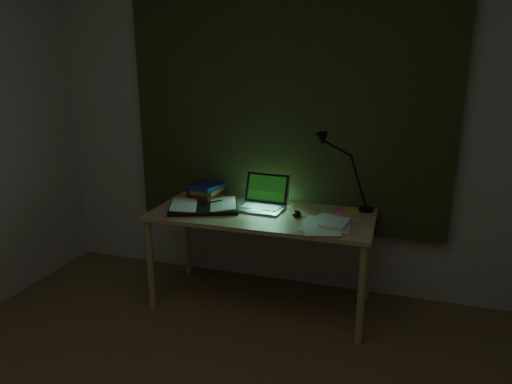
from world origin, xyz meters
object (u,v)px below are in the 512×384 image
at_px(desk, 261,259).
at_px(loose_papers, 327,221).
at_px(book_stack, 207,191).
at_px(desk_lamp, 369,173).
at_px(open_textbook, 204,206).
at_px(laptop, 260,194).

xyz_separation_m(desk, loose_papers, (0.43, -0.06, 0.33)).
bearing_deg(book_stack, loose_papers, -14.62).
bearing_deg(desk_lamp, open_textbook, -165.77).
bearing_deg(laptop, desk_lamp, 20.06).
bearing_deg(open_textbook, laptop, -8.74).
xyz_separation_m(laptop, loose_papers, (0.46, -0.11, -0.10)).
bearing_deg(laptop, open_textbook, -162.21).
relative_size(desk, loose_papers, 4.05).
xyz_separation_m(desk, open_textbook, (-0.39, -0.03, 0.34)).
bearing_deg(desk, book_stack, 158.95).
height_order(book_stack, desk_lamp, desk_lamp).
bearing_deg(open_textbook, book_stack, 85.37).
height_order(desk, laptop, laptop).
relative_size(loose_papers, desk_lamp, 0.69).
bearing_deg(open_textbook, loose_papers, -24.14).
relative_size(laptop, loose_papers, 0.99).
bearing_deg(desk_lamp, desk, -159.62).
height_order(desk, open_textbook, open_textbook).
xyz_separation_m(book_stack, desk_lamp, (1.10, 0.07, 0.19)).
distance_m(desk, desk_lamp, 0.89).
relative_size(book_stack, desk_lamp, 0.43).
bearing_deg(book_stack, open_textbook, -72.28).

